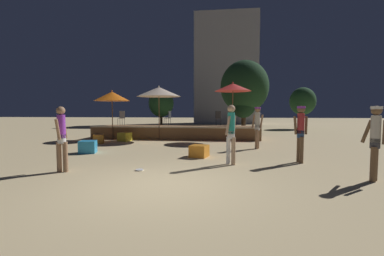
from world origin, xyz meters
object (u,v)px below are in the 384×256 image
at_px(patio_umbrella_1, 112,96).
at_px(person_3, 62,136).
at_px(bistro_chair_1, 122,117).
at_px(background_tree_3, 243,104).
at_px(patio_umbrella_0, 159,92).
at_px(bistro_chair_3, 231,116).
at_px(background_tree_1, 244,87).
at_px(bistro_chair_0, 218,117).
at_px(cube_seat_3, 199,151).
at_px(person_4, 301,130).
at_px(person_2, 375,138).
at_px(background_tree_0, 303,101).
at_px(bistro_chair_2, 169,117).
at_px(person_1, 257,125).
at_px(cube_seat_1, 99,139).
at_px(frisbee_disc, 140,170).
at_px(person_0, 231,131).
at_px(patio_umbrella_2, 233,87).
at_px(cube_seat_0, 125,137).
at_px(cube_seat_2, 88,147).
at_px(background_tree_2, 161,103).

distance_m(patio_umbrella_1, person_3, 8.35).
distance_m(bistro_chair_1, background_tree_3, 10.05).
bearing_deg(patio_umbrella_0, bistro_chair_3, 29.20).
xyz_separation_m(person_3, background_tree_1, (6.17, 15.24, 2.69)).
bearing_deg(bistro_chair_0, bistro_chair_1, 18.49).
xyz_separation_m(cube_seat_3, person_4, (3.34, -0.67, 0.85)).
relative_size(person_2, background_tree_0, 0.46).
bearing_deg(patio_umbrella_1, bistro_chair_3, 18.79).
bearing_deg(person_2, bistro_chair_2, -104.73).
bearing_deg(person_2, person_1, -119.50).
bearing_deg(person_2, cube_seat_1, -82.74).
xyz_separation_m(bistro_chair_0, background_tree_1, (2.06, 5.41, 2.36)).
bearing_deg(frisbee_disc, background_tree_1, 74.50).
bearing_deg(background_tree_3, patio_umbrella_0, -127.49).
distance_m(cube_seat_1, bistro_chair_2, 4.57).
bearing_deg(frisbee_disc, person_0, 23.68).
distance_m(patio_umbrella_2, person_1, 3.69).
distance_m(person_1, background_tree_1, 10.50).
distance_m(person_2, bistro_chair_3, 10.78).
height_order(patio_umbrella_0, person_0, patio_umbrella_0).
bearing_deg(person_1, cube_seat_0, -81.89).
height_order(cube_seat_0, person_4, person_4).
xyz_separation_m(patio_umbrella_0, bistro_chair_2, (0.28, 1.31, -1.46)).
relative_size(cube_seat_2, person_1, 0.41).
bearing_deg(bistro_chair_1, bistro_chair_0, 141.28).
xyz_separation_m(person_1, background_tree_1, (0.26, 10.16, 2.61)).
distance_m(patio_umbrella_2, bistro_chair_3, 2.80).
bearing_deg(cube_seat_1, patio_umbrella_1, 92.50).
height_order(person_1, person_3, person_1).
bearing_deg(patio_umbrella_1, background_tree_0, 37.91).
height_order(patio_umbrella_1, patio_umbrella_2, patio_umbrella_2).
bearing_deg(background_tree_3, background_tree_0, 33.72).
xyz_separation_m(person_0, bistro_chair_3, (0.29, 8.79, 0.28)).
bearing_deg(background_tree_3, person_1, -90.88).
height_order(cube_seat_2, cube_seat_3, cube_seat_2).
xyz_separation_m(person_0, person_1, (1.27, 3.54, 0.03)).
distance_m(patio_umbrella_1, cube_seat_3, 7.99).
bearing_deg(person_0, background_tree_2, 142.99).
xyz_separation_m(patio_umbrella_1, bistro_chair_1, (0.23, 0.84, -1.22)).
xyz_separation_m(cube_seat_2, bistro_chair_1, (-0.87, 5.67, 1.08)).
distance_m(patio_umbrella_0, patio_umbrella_1, 2.82).
relative_size(person_0, frisbee_disc, 8.40).
bearing_deg(frisbee_disc, person_4, 19.17).
xyz_separation_m(background_tree_0, background_tree_1, (-5.71, -3.57, 1.10)).
bearing_deg(person_0, patio_umbrella_2, 120.72).
bearing_deg(patio_umbrella_0, person_1, -29.32).
relative_size(patio_umbrella_0, person_0, 1.68).
relative_size(cube_seat_0, bistro_chair_3, 0.81).
relative_size(person_3, bistro_chair_3, 2.00).
bearing_deg(person_3, background_tree_0, -127.38).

